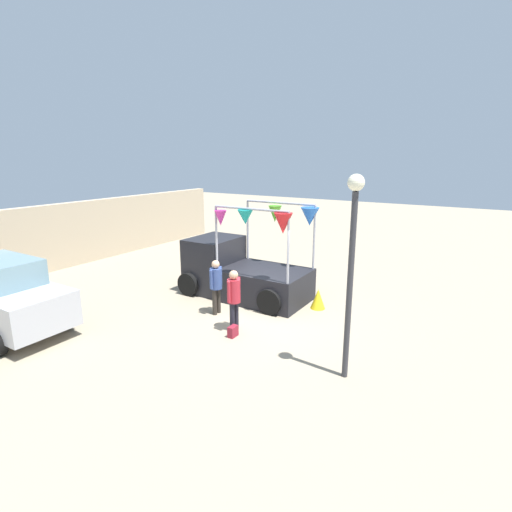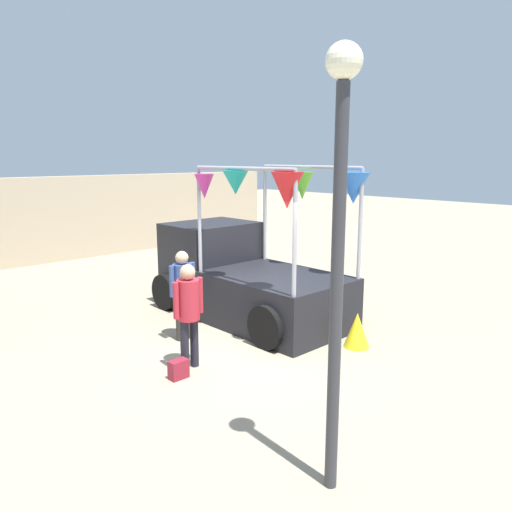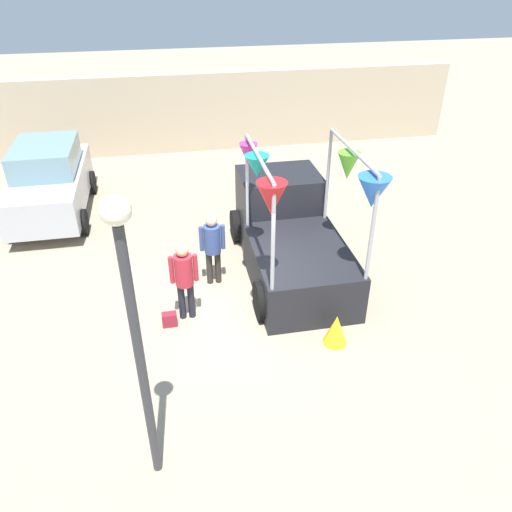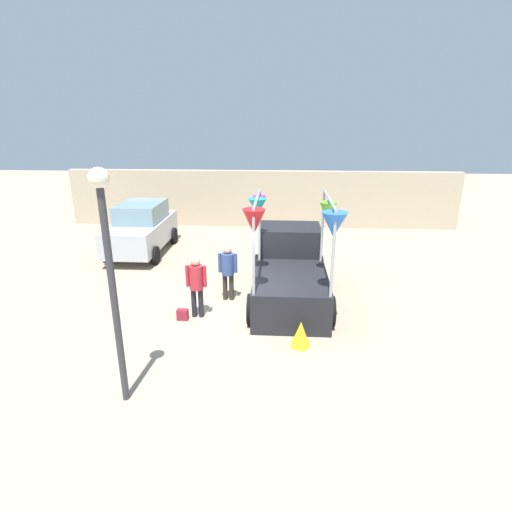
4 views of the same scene
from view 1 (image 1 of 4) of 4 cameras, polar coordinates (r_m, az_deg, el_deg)
ground_plane at (r=11.59m, az=-0.17°, el=-8.42°), size 60.00×60.00×0.00m
vendor_truck at (r=12.98m, az=-2.46°, el=-1.90°), size 2.42×4.16×3.03m
parked_car at (r=12.24m, az=-32.49°, el=-4.78°), size 1.88×4.00×1.88m
person_customer at (r=10.32m, az=-3.18°, el=-5.54°), size 0.53×0.34×1.62m
person_vendor at (r=11.42m, az=-5.73°, el=-3.72°), size 0.53×0.34×1.59m
handbag at (r=10.26m, az=-3.32°, el=-10.70°), size 0.28×0.16×0.28m
street_lamp at (r=7.86m, az=13.55°, el=0.70°), size 0.32×0.32×4.13m
brick_boundary_wall at (r=17.76m, az=-26.51°, el=2.46°), size 18.00×0.36×2.60m
folded_kite_bundle_sunflower at (r=12.10m, az=8.85°, el=-6.07°), size 0.56×0.56×0.60m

